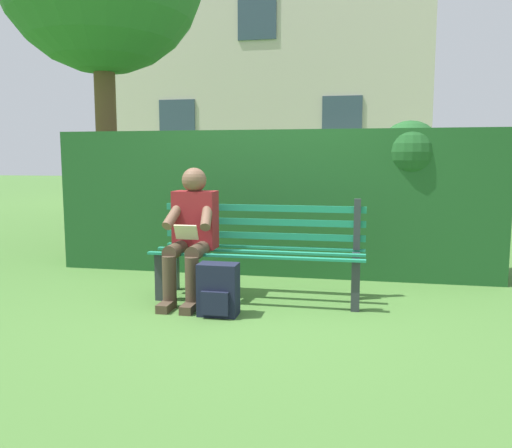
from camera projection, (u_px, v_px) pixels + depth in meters
name	position (u px, v px, depth m)	size (l,w,h in m)	color
ground	(258.00, 299.00, 4.61)	(60.00, 60.00, 0.00)	#477533
park_bench	(260.00, 248.00, 4.64)	(1.87, 0.54, 0.90)	#2D3338
person_seated	(191.00, 231.00, 4.54)	(0.44, 0.73, 1.17)	maroon
hedge_backdrop	(277.00, 198.00, 5.73)	(4.76, 0.79, 1.64)	#1E5123
building_facade	(269.00, 65.00, 13.48)	(7.90, 3.30, 7.37)	beige
backpack	(218.00, 290.00, 4.11)	(0.32, 0.26, 0.42)	#191E33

